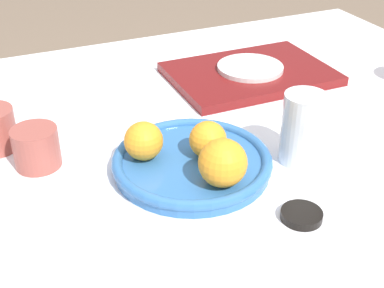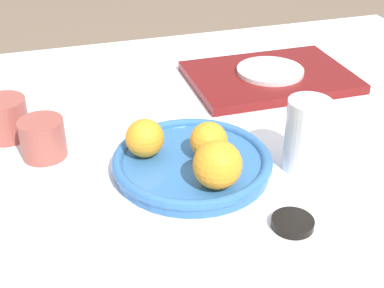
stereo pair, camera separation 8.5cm
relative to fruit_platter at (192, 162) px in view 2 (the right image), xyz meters
name	(u,v)px [view 2 (the right image)]	position (x,y,z in m)	size (l,w,h in m)	color
table	(207,248)	(0.09, 0.19, -0.38)	(1.34, 0.87, 0.72)	white
fruit_platter	(192,162)	(0.00, 0.00, 0.00)	(0.26, 0.26, 0.03)	#336BAD
orange_0	(209,141)	(0.03, 0.00, 0.04)	(0.06, 0.06, 0.06)	orange
orange_1	(145,138)	(-0.07, 0.04, 0.04)	(0.06, 0.06, 0.06)	orange
orange_2	(217,165)	(0.02, -0.08, 0.04)	(0.07, 0.07, 0.07)	orange
water_glass	(306,135)	(0.18, -0.05, 0.05)	(0.07, 0.07, 0.12)	silver
serving_tray	(270,77)	(0.27, 0.28, 0.00)	(0.35, 0.24, 0.02)	maroon
side_plate	(270,71)	(0.27, 0.28, 0.01)	(0.15, 0.15, 0.01)	silver
cup_0	(5,118)	(-0.29, 0.20, 0.02)	(0.08, 0.08, 0.07)	#9E4C42
cup_2	(43,138)	(-0.23, 0.12, 0.02)	(0.08, 0.08, 0.07)	#9E4C42
soy_dish	(294,223)	(0.10, -0.18, -0.01)	(0.06, 0.06, 0.01)	black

